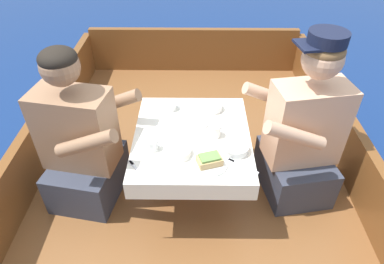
% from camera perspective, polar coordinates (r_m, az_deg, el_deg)
% --- Properties ---
extents(ground_plane, '(60.00, 60.00, 0.00)m').
position_cam_1_polar(ground_plane, '(2.40, -0.00, -14.17)').
color(ground_plane, navy).
extents(boat_deck, '(2.07, 3.27, 0.28)m').
position_cam_1_polar(boat_deck, '(2.29, -0.00, -12.03)').
color(boat_deck, brown).
rests_on(boat_deck, ground_plane).
extents(gunwale_port, '(0.06, 3.27, 0.36)m').
position_cam_1_polar(gunwale_port, '(2.29, -26.13, -5.51)').
color(gunwale_port, brown).
rests_on(gunwale_port, boat_deck).
extents(gunwale_starboard, '(0.06, 3.27, 0.36)m').
position_cam_1_polar(gunwale_starboard, '(2.28, 26.31, -5.88)').
color(gunwale_starboard, brown).
rests_on(gunwale_starboard, boat_deck).
extents(bow_coaming, '(1.95, 0.06, 0.41)m').
position_cam_1_polar(bow_coaming, '(3.37, 0.30, 13.56)').
color(bow_coaming, brown).
rests_on(bow_coaming, boat_deck).
extents(cockpit_table, '(0.64, 0.75, 0.44)m').
position_cam_1_polar(cockpit_table, '(1.92, -0.00, -1.62)').
color(cockpit_table, '#B2B2B7').
rests_on(cockpit_table, boat_deck).
extents(person_port, '(0.57, 0.52, 0.96)m').
position_cam_1_polar(person_port, '(2.01, -17.97, -2.03)').
color(person_port, '#333847').
rests_on(person_port, boat_deck).
extents(person_starboard, '(0.57, 0.52, 1.02)m').
position_cam_1_polar(person_starboard, '(2.02, 17.85, -0.61)').
color(person_starboard, '#333847').
rests_on(person_starboard, boat_deck).
extents(plate_sandwich, '(0.18, 0.18, 0.01)m').
position_cam_1_polar(plate_sandwich, '(1.71, 2.90, -5.31)').
color(plate_sandwich, white).
rests_on(plate_sandwich, cockpit_table).
extents(plate_bread, '(0.20, 0.20, 0.01)m').
position_cam_1_polar(plate_bread, '(1.97, -0.18, 1.58)').
color(plate_bread, white).
rests_on(plate_bread, cockpit_table).
extents(sandwich, '(0.14, 0.11, 0.05)m').
position_cam_1_polar(sandwich, '(1.69, 2.93, -4.64)').
color(sandwich, tan).
rests_on(sandwich, plate_sandwich).
extents(bowl_port_near, '(0.12, 0.12, 0.04)m').
position_cam_1_polar(bowl_port_near, '(2.07, 3.39, 4.28)').
color(bowl_port_near, white).
rests_on(bowl_port_near, cockpit_table).
extents(bowl_starboard_near, '(0.13, 0.13, 0.04)m').
position_cam_1_polar(bowl_starboard_near, '(1.78, 7.29, -2.64)').
color(bowl_starboard_near, white).
rests_on(bowl_starboard_near, cockpit_table).
extents(bowl_center_far, '(0.12, 0.12, 0.04)m').
position_cam_1_polar(bowl_center_far, '(1.75, -2.13, -3.24)').
color(bowl_center_far, white).
rests_on(bowl_center_far, cockpit_table).
extents(coffee_cup_port, '(0.09, 0.07, 0.07)m').
position_cam_1_polar(coffee_cup_port, '(1.86, 3.81, 0.24)').
color(coffee_cup_port, white).
rests_on(coffee_cup_port, cockpit_table).
extents(coffee_cup_starboard, '(0.10, 0.07, 0.06)m').
position_cam_1_polar(coffee_cup_starboard, '(1.79, -6.77, -2.05)').
color(coffee_cup_starboard, white).
rests_on(coffee_cup_starboard, cockpit_table).
extents(coffee_cup_center, '(0.11, 0.08, 0.05)m').
position_cam_1_polar(coffee_cup_center, '(2.08, -3.67, 4.45)').
color(coffee_cup_center, white).
rests_on(coffee_cup_center, cockpit_table).
extents(utensil_fork_port, '(0.12, 0.15, 0.00)m').
position_cam_1_polar(utensil_fork_port, '(1.71, -9.26, -6.04)').
color(utensil_fork_port, silver).
rests_on(utensil_fork_port, cockpit_table).
extents(utensil_spoon_starboard, '(0.04, 0.17, 0.01)m').
position_cam_1_polar(utensil_spoon_starboard, '(1.91, -5.84, 0.05)').
color(utensil_spoon_starboard, silver).
rests_on(utensil_spoon_starboard, cockpit_table).
extents(utensil_fork_starboard, '(0.15, 0.11, 0.00)m').
position_cam_1_polar(utensil_fork_starboard, '(1.72, 8.00, -5.39)').
color(utensil_fork_starboard, silver).
rests_on(utensil_fork_starboard, cockpit_table).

